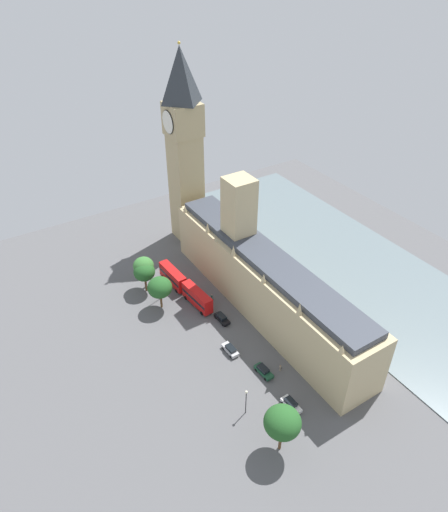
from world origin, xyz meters
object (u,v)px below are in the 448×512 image
object	(u,v)px
street_lamp_slot_12	(158,286)
street_lamp_slot_13	(246,398)
clock_tower	(184,147)
pedestrian_trailing	(212,297)
plane_tree_slot_10	(282,423)
plane_tree_slot_11	(160,288)
car_white_by_river_gate	(291,404)
parliament_building	(263,279)
plane_tree_leading	(143,266)
plane_tree_far_end	(144,272)
double_decker_bus_under_trees	(173,276)
double_decker_bus_corner	(197,297)
car_black_midblock	(222,318)
car_silver_near_tower	(230,349)
car_dark_green_opposite_hall	(264,371)
pedestrian_kerbside	(280,368)

from	to	relation	value
street_lamp_slot_12	street_lamp_slot_13	world-z (taller)	street_lamp_slot_13
clock_tower	street_lamp_slot_13	distance (m)	71.74
pedestrian_trailing	plane_tree_slot_10	size ratio (longest dim) A/B	0.15
clock_tower	plane_tree_slot_11	size ratio (longest dim) A/B	6.27
car_white_by_river_gate	parliament_building	bearing A→B (deg)	-116.54
clock_tower	street_lamp_slot_13	bearing A→B (deg)	71.12
plane_tree_leading	plane_tree_far_end	bearing A→B (deg)	70.81
double_decker_bus_under_trees	street_lamp_slot_12	size ratio (longest dim) A/B	1.63
double_decker_bus_corner	car_black_midblock	distance (m)	8.77
car_silver_near_tower	street_lamp_slot_13	world-z (taller)	street_lamp_slot_13
car_dark_green_opposite_hall	plane_tree_leading	world-z (taller)	plane_tree_leading
car_silver_near_tower	pedestrian_kerbside	world-z (taller)	car_silver_near_tower
pedestrian_kerbside	plane_tree_far_end	distance (m)	43.16
car_silver_near_tower	pedestrian_trailing	xyz separation A→B (m)	(-5.91, -18.12, -0.18)
car_silver_near_tower	double_decker_bus_corner	bearing A→B (deg)	83.31
car_white_by_river_gate	car_black_midblock	bearing A→B (deg)	-94.84
car_black_midblock	car_silver_near_tower	bearing A→B (deg)	66.60
parliament_building	double_decker_bus_corner	bearing A→B (deg)	-33.60
car_black_midblock	plane_tree_slot_10	xyz separation A→B (m)	(8.92, 34.60, 6.92)
plane_tree_leading	plane_tree_slot_10	bearing A→B (deg)	91.45
street_lamp_slot_13	double_decker_bus_under_trees	bearing A→B (deg)	-98.31
parliament_building	street_lamp_slot_12	distance (m)	26.77
double_decker_bus_under_trees	car_silver_near_tower	xyz separation A→B (m)	(0.33, 29.14, -1.74)
clock_tower	car_white_by_river_gate	size ratio (longest dim) A/B	11.85
parliament_building	plane_tree_slot_11	distance (m)	25.53
double_decker_bus_corner	car_black_midblock	size ratio (longest dim) A/B	2.20
car_white_by_river_gate	pedestrian_kerbside	distance (m)	9.57
plane_tree_slot_10	clock_tower	bearing A→B (deg)	-105.79
parliament_building	pedestrian_trailing	xyz separation A→B (m)	(9.26, -9.08, -8.14)
clock_tower	pedestrian_trailing	bearing A→B (deg)	72.25
double_decker_bus_corner	plane_tree_far_end	world-z (taller)	plane_tree_far_end
car_white_by_river_gate	plane_tree_leading	xyz separation A→B (m)	(8.89, -50.81, 6.15)
pedestrian_kerbside	plane_tree_slot_11	size ratio (longest dim) A/B	0.18
parliament_building	plane_tree_slot_10	distance (m)	39.51
double_decker_bus_corner	pedestrian_kerbside	distance (m)	28.76
double_decker_bus_under_trees	pedestrian_kerbside	xyz separation A→B (m)	(-5.99, 39.37, -1.90)
pedestrian_kerbside	car_white_by_river_gate	bearing A→B (deg)	-14.37
parliament_building	car_silver_near_tower	bearing A→B (deg)	30.81
double_decker_bus_corner	plane_tree_far_end	xyz separation A→B (m)	(8.64, -12.37, 3.57)
car_white_by_river_gate	car_silver_near_tower	bearing A→B (deg)	-84.86
double_decker_bus_corner	clock_tower	bearing A→B (deg)	-119.74
plane_tree_slot_11	street_lamp_slot_12	distance (m)	3.62
car_dark_green_opposite_hall	street_lamp_slot_12	xyz separation A→B (m)	(8.36, -34.40, 3.65)
car_dark_green_opposite_hall	car_silver_near_tower	bearing A→B (deg)	-76.79
car_white_by_river_gate	double_decker_bus_under_trees	bearing A→B (deg)	-89.51
car_black_midblock	car_silver_near_tower	distance (m)	10.48
pedestrian_kerbside	plane_tree_slot_11	bearing A→B (deg)	-148.37
clock_tower	double_decker_bus_corner	distance (m)	42.86
double_decker_bus_corner	car_black_midblock	bearing A→B (deg)	99.97
car_dark_green_opposite_hall	pedestrian_kerbside	bearing A→B (deg)	157.83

